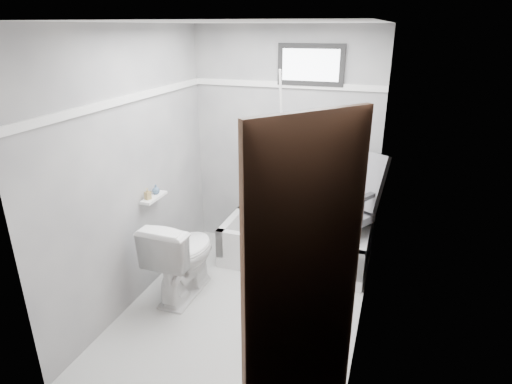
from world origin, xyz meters
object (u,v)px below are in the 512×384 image
at_px(toilet, 183,256).
at_px(bathtub, 294,245).
at_px(office_chair, 338,209).
at_px(soap_bottle_b, 156,189).
at_px(door, 340,332).
at_px(soap_bottle_a, 148,194).

bearing_deg(toilet, bathtub, -133.42).
bearing_deg(office_chair, soap_bottle_b, -125.49).
bearing_deg(office_chair, door, -51.99).
height_order(door, soap_bottle_b, door).
relative_size(bathtub, door, 0.75).
height_order(bathtub, toilet, toilet).
xyz_separation_m(office_chair, toilet, (-1.27, -0.89, -0.29)).
bearing_deg(bathtub, door, -71.25).
bearing_deg(door, toilet, 139.95).
xyz_separation_m(door, soap_bottle_b, (-1.92, 1.50, -0.04)).
distance_m(bathtub, toilet, 1.23).
bearing_deg(soap_bottle_a, bathtub, 35.96).
height_order(office_chair, door, door).
distance_m(bathtub, soap_bottle_a, 1.63).
distance_m(office_chair, door, 2.28).
bearing_deg(toilet, soap_bottle_a, -1.79).
relative_size(soap_bottle_a, soap_bottle_b, 1.20).
height_order(office_chair, soap_bottle_b, office_chair).
relative_size(bathtub, soap_bottle_a, 13.83).
relative_size(office_chair, soap_bottle_b, 12.31).
height_order(bathtub, soap_bottle_b, soap_bottle_b).
relative_size(door, soap_bottle_a, 18.44).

